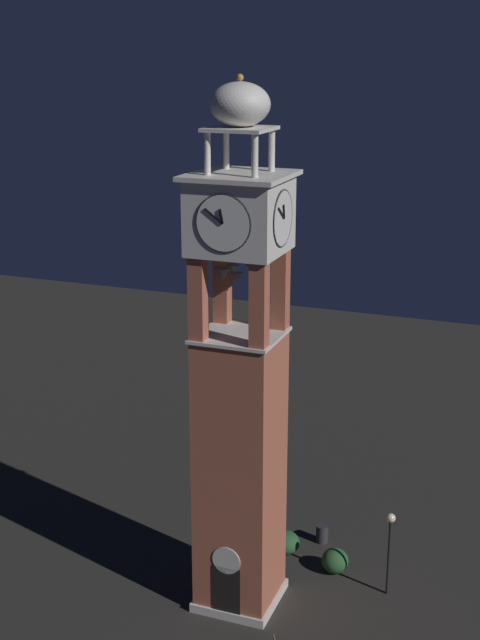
{
  "coord_description": "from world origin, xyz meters",
  "views": [
    {
      "loc": [
        10.79,
        -28.1,
        20.78
      ],
      "look_at": [
        0.0,
        0.0,
        11.47
      ],
      "focal_mm": 49.94,
      "sensor_mm": 36.0,
      "label": 1
    }
  ],
  "objects": [
    {
      "name": "shrub_near_entry",
      "position": [
        0.6,
        3.82,
        0.48
      ],
      "size": [
        1.25,
        1.25,
        0.97
      ],
      "primitive_type": "ellipsoid",
      "color": "#28562D",
      "rests_on": "ground"
    },
    {
      "name": "lamp_post",
      "position": [
        5.31,
        2.43,
        2.48
      ],
      "size": [
        0.36,
        0.36,
        3.54
      ],
      "color": "black",
      "rests_on": "ground"
    },
    {
      "name": "shrub_left_of_tower",
      "position": [
        2.97,
        3.16,
        0.52
      ],
      "size": [
        1.11,
        1.11,
        1.04
      ],
      "primitive_type": "ellipsoid",
      "color": "#28562D",
      "rests_on": "ground"
    },
    {
      "name": "ground",
      "position": [
        0.0,
        0.0,
        0.0
      ],
      "size": [
        80.0,
        80.0,
        0.0
      ],
      "primitive_type": "plane",
      "color": "#2A2925"
    },
    {
      "name": "clock_tower",
      "position": [
        -0.0,
        -0.0,
        8.4
      ],
      "size": [
        3.4,
        3.4,
        19.9
      ],
      "color": "#AD5B42",
      "rests_on": "ground"
    },
    {
      "name": "trash_bin",
      "position": [
        1.83,
        5.21,
        0.4
      ],
      "size": [
        0.52,
        0.52,
        0.8
      ],
      "primitive_type": "cylinder",
      "color": "#2D2D33",
      "rests_on": "ground"
    }
  ]
}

